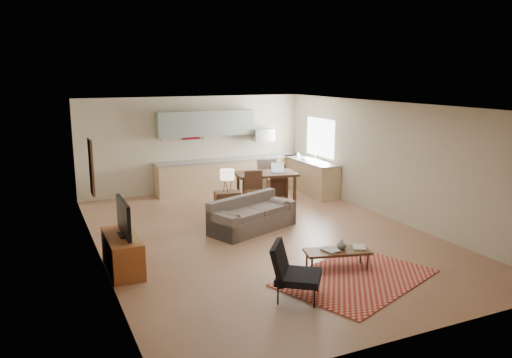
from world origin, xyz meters
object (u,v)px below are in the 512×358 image
sofa (253,214)px  console_table (228,206)px  armchair (299,272)px  tv_credenza (123,253)px  dining_table (266,187)px  coffee_table (337,259)px

sofa → console_table: sofa is taller
armchair → tv_credenza: bearing=81.5°
sofa → armchair: armchair is taller
tv_credenza → sofa: bearing=20.9°
dining_table → coffee_table: bearing=-91.0°
sofa → dining_table: size_ratio=1.31×
coffee_table → armchair: armchair is taller
tv_credenza → console_table: console_table is taller
coffee_table → armchair: (-1.18, -0.74, 0.25)m
sofa → armchair: (-0.75, -3.35, 0.07)m
dining_table → armchair: bearing=-101.2°
coffee_table → dining_table: bearing=93.8°
sofa → armchair: bearing=-124.2°
coffee_table → tv_credenza: 3.69m
coffee_table → console_table: 3.60m
tv_credenza → armchair: bearing=-45.3°
coffee_table → tv_credenza: (-3.37, 1.49, 0.14)m
console_table → dining_table: size_ratio=0.43×
armchair → dining_table: 5.76m
coffee_table → tv_credenza: bearing=170.7°
coffee_table → dining_table: size_ratio=0.73×
tv_credenza → console_table: (2.73, 2.05, 0.03)m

